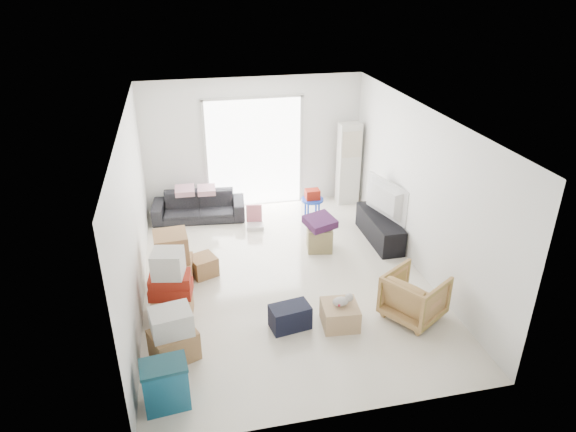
# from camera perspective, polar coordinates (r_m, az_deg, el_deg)

# --- Properties ---
(room_shell) EXTENTS (4.98, 6.48, 3.18)m
(room_shell) POSITION_cam_1_polar(r_m,az_deg,el_deg) (7.90, -0.46, 1.57)
(room_shell) COLOR silver
(room_shell) RESTS_ON ground
(sliding_door) EXTENTS (2.10, 0.04, 2.33)m
(sliding_door) POSITION_cam_1_polar(r_m,az_deg,el_deg) (10.68, -3.79, 7.48)
(sliding_door) COLOR white
(sliding_door) RESTS_ON room_shell
(ac_tower) EXTENTS (0.45, 0.30, 1.75)m
(ac_tower) POSITION_cam_1_polar(r_m,az_deg,el_deg) (10.94, 6.73, 5.78)
(ac_tower) COLOR beige
(ac_tower) RESTS_ON room_shell
(tv_console) EXTENTS (0.43, 1.44, 0.48)m
(tv_console) POSITION_cam_1_polar(r_m,az_deg,el_deg) (9.68, 10.15, -1.34)
(tv_console) COLOR black
(tv_console) RESTS_ON room_shell
(television) EXTENTS (0.96, 1.31, 0.15)m
(television) POSITION_cam_1_polar(r_m,az_deg,el_deg) (9.55, 10.29, 0.35)
(television) COLOR black
(television) RESTS_ON tv_console
(sofa) EXTENTS (1.87, 0.71, 0.71)m
(sofa) POSITION_cam_1_polar(r_m,az_deg,el_deg) (10.46, -9.91, 1.50)
(sofa) COLOR #29292E
(sofa) RESTS_ON room_shell
(pillow_left) EXTENTS (0.36, 0.29, 0.11)m
(pillow_left) POSITION_cam_1_polar(r_m,az_deg,el_deg) (10.32, -11.47, 3.53)
(pillow_left) COLOR #CE96A1
(pillow_left) RESTS_ON sofa
(pillow_right) EXTENTS (0.34, 0.28, 0.11)m
(pillow_right) POSITION_cam_1_polar(r_m,az_deg,el_deg) (10.28, -9.10, 3.63)
(pillow_right) COLOR #CE96A1
(pillow_right) RESTS_ON sofa
(armchair) EXTENTS (1.00, 1.01, 0.78)m
(armchair) POSITION_cam_1_polar(r_m,az_deg,el_deg) (7.65, 13.90, -8.42)
(armchair) COLOR tan
(armchair) RESTS_ON room_shell
(storage_bins) EXTENTS (0.56, 0.42, 0.61)m
(storage_bins) POSITION_cam_1_polar(r_m,az_deg,el_deg) (6.34, -13.45, -17.75)
(storage_bins) COLOR navy
(storage_bins) RESTS_ON room_shell
(box_stack_a) EXTENTS (0.69, 0.64, 0.74)m
(box_stack_a) POSITION_cam_1_polar(r_m,az_deg,el_deg) (6.91, -12.66, -12.85)
(box_stack_a) COLOR #986544
(box_stack_a) RESTS_ON room_shell
(box_stack_b) EXTENTS (0.65, 0.60, 1.10)m
(box_stack_b) POSITION_cam_1_polar(r_m,az_deg,el_deg) (7.55, -12.86, -8.00)
(box_stack_b) COLOR #986544
(box_stack_b) RESTS_ON room_shell
(box_stack_c) EXTENTS (0.66, 0.57, 0.89)m
(box_stack_c) POSITION_cam_1_polar(r_m,az_deg,el_deg) (8.37, -12.71, -4.73)
(box_stack_c) COLOR #986544
(box_stack_c) RESTS_ON room_shell
(loose_box) EXTENTS (0.51, 0.51, 0.33)m
(loose_box) POSITION_cam_1_polar(r_m,az_deg,el_deg) (8.63, -9.39, -5.47)
(loose_box) COLOR #986544
(loose_box) RESTS_ON room_shell
(duffel_bag) EXTENTS (0.60, 0.42, 0.35)m
(duffel_bag) POSITION_cam_1_polar(r_m,az_deg,el_deg) (7.36, 0.23, -11.13)
(duffel_bag) COLOR black
(duffel_bag) RESTS_ON room_shell
(ottoman) EXTENTS (0.51, 0.51, 0.44)m
(ottoman) POSITION_cam_1_polar(r_m,az_deg,el_deg) (9.25, 3.52, -2.47)
(ottoman) COLOR #917D54
(ottoman) RESTS_ON room_shell
(blanket) EXTENTS (0.59, 0.59, 0.14)m
(blanket) POSITION_cam_1_polar(r_m,az_deg,el_deg) (9.12, 3.56, -0.88)
(blanket) COLOR #421B44
(blanket) RESTS_ON ottoman
(kids_table) EXTENTS (0.46, 0.46, 0.59)m
(kids_table) POSITION_cam_1_polar(r_m,az_deg,el_deg) (10.37, 2.72, 2.05)
(kids_table) COLOR blue
(kids_table) RESTS_ON room_shell
(toy_walker) EXTENTS (0.37, 0.34, 0.44)m
(toy_walker) POSITION_cam_1_polar(r_m,az_deg,el_deg) (10.08, -3.70, -0.58)
(toy_walker) COLOR silver
(toy_walker) RESTS_ON room_shell
(wood_crate) EXTENTS (0.54, 0.54, 0.33)m
(wood_crate) POSITION_cam_1_polar(r_m,az_deg,el_deg) (7.44, 5.78, -10.88)
(wood_crate) COLOR tan
(wood_crate) RESTS_ON room_shell
(plush_bunny) EXTENTS (0.31, 0.18, 0.16)m
(plush_bunny) POSITION_cam_1_polar(r_m,az_deg,el_deg) (7.32, 6.11, -9.31)
(plush_bunny) COLOR #B2ADA8
(plush_bunny) RESTS_ON wood_crate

